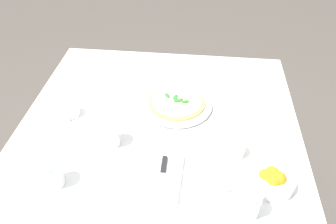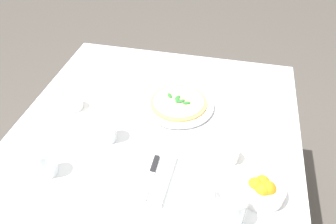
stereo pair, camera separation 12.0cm
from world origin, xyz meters
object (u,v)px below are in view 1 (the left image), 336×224
(pizza, at_px, (177,101))
(water_glass_back_corner, at_px, (53,174))
(water_glass_left_edge, at_px, (110,134))
(citrus_bowl, at_px, (272,180))
(pizza_plate, at_px, (177,104))
(water_glass_right_edge, at_px, (250,202))
(coffee_cup_far_right, at_px, (234,149))
(dinner_knife, at_px, (162,176))
(coffee_cup_near_left, at_px, (71,111))
(menu_card, at_px, (219,180))
(napkin_folded, at_px, (162,178))

(pizza, xyz_separation_m, water_glass_back_corner, (0.47, -0.38, 0.02))
(water_glass_left_edge, distance_m, citrus_bowl, 0.61)
(water_glass_back_corner, bearing_deg, pizza_plate, 140.46)
(pizza, relative_size, water_glass_right_edge, 2.27)
(water_glass_left_edge, height_order, citrus_bowl, water_glass_left_edge)
(coffee_cup_far_right, bearing_deg, pizza, -138.06)
(water_glass_right_edge, relative_size, citrus_bowl, 0.73)
(water_glass_back_corner, height_order, dinner_knife, water_glass_back_corner)
(coffee_cup_near_left, xyz_separation_m, water_glass_right_edge, (0.39, 0.71, 0.02))
(dinner_knife, bearing_deg, coffee_cup_near_left, -125.09)
(water_glass_right_edge, relative_size, menu_card, 1.55)
(citrus_bowl, bearing_deg, coffee_cup_far_right, -136.10)
(water_glass_left_edge, xyz_separation_m, menu_card, (0.16, 0.42, -0.02))
(coffee_cup_near_left, height_order, dinner_knife, coffee_cup_near_left)
(menu_card, bearing_deg, coffee_cup_near_left, 23.99)
(pizza_plate, distance_m, water_glass_back_corner, 0.60)
(menu_card, bearing_deg, water_glass_right_edge, -176.12)
(water_glass_right_edge, xyz_separation_m, menu_card, (-0.09, -0.09, -0.02))
(pizza, bearing_deg, coffee_cup_far_right, 41.94)
(coffee_cup_near_left, height_order, napkin_folded, coffee_cup_near_left)
(pizza_plate, height_order, water_glass_left_edge, water_glass_left_edge)
(pizza, xyz_separation_m, coffee_cup_far_right, (0.27, 0.24, 0.00))
(napkin_folded, distance_m, menu_card, 0.20)
(water_glass_right_edge, bearing_deg, pizza_plate, -151.84)
(coffee_cup_near_left, relative_size, dinner_knife, 0.68)
(dinner_knife, bearing_deg, citrus_bowl, 92.81)
(pizza_plate, xyz_separation_m, citrus_bowl, (0.39, 0.36, 0.02))
(dinner_knife, xyz_separation_m, citrus_bowl, (-0.02, 0.38, 0.00))
(pizza, distance_m, water_glass_right_edge, 0.58)
(pizza_plate, height_order, pizza, pizza)
(pizza, height_order, dinner_knife, pizza)
(water_glass_back_corner, bearing_deg, citrus_bowl, 95.54)
(pizza_plate, distance_m, menu_card, 0.45)
(water_glass_right_edge, relative_size, water_glass_left_edge, 0.99)
(dinner_knife, relative_size, menu_card, 2.75)
(pizza, height_order, menu_card, menu_card)
(pizza, relative_size, water_glass_left_edge, 2.26)
(dinner_knife, bearing_deg, pizza, 177.59)
(pizza_plate, distance_m, coffee_cup_far_right, 0.36)
(coffee_cup_far_right, xyz_separation_m, coffee_cup_near_left, (-0.15, -0.68, -0.00))
(pizza_plate, distance_m, citrus_bowl, 0.53)
(water_glass_left_edge, relative_size, citrus_bowl, 0.74)
(water_glass_left_edge, bearing_deg, pizza_plate, 137.45)
(citrus_bowl, height_order, menu_card, citrus_bowl)
(water_glass_right_edge, distance_m, dinner_knife, 0.30)
(water_glass_back_corner, distance_m, citrus_bowl, 0.75)
(coffee_cup_near_left, height_order, menu_card, same)
(pizza_plate, distance_m, pizza, 0.01)
(pizza_plate, xyz_separation_m, coffee_cup_far_right, (0.27, 0.24, 0.02))
(water_glass_right_edge, xyz_separation_m, napkin_folded, (-0.10, -0.29, -0.04))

